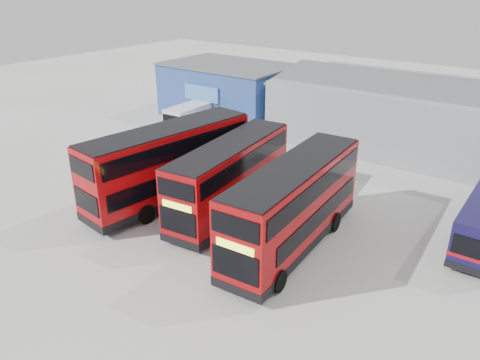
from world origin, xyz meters
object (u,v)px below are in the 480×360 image
Objects in this scene: office_block at (229,90)px; double_decker_centre at (230,179)px; maintenance_shed at (472,123)px; double_decker_left at (169,165)px; double_decker_right at (294,207)px; panel_van at (191,116)px.

double_decker_centre is at bearing -51.96° from office_block.
maintenance_shed is 23.48m from double_decker_left.
office_block is 0.40× the size of maintenance_shed.
double_decker_centre is (12.93, -16.53, -0.42)m from office_block.
double_decker_left reaches higher than double_decker_right.
panel_van is at bearing -160.15° from maintenance_shed.
maintenance_shed is at bearing 5.21° from office_block.
maintenance_shed is at bearing 74.33° from double_decker_right.
office_block is 1.07× the size of double_decker_left.
office_block is 21.00m from double_decker_centre.
maintenance_shed is at bearing -116.49° from double_decker_left.
double_decker_left is 4.07m from double_decker_centre.
maintenance_shed is 2.78× the size of double_decker_right.
maintenance_shed is (22.00, 2.01, 0.02)m from office_block.
office_block is 25.14m from double_decker_right.
maintenance_shed is 5.71× the size of panel_van.
panel_van is at bearing -45.73° from double_decker_left.
double_decker_centre is at bearing -42.72° from panel_van.
maintenance_shed reaches higher than panel_van.
maintenance_shed is at bearing 57.31° from double_decker_centre.
office_block is 19.72m from double_decker_left.
maintenance_shed is 2.65× the size of double_decker_left.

